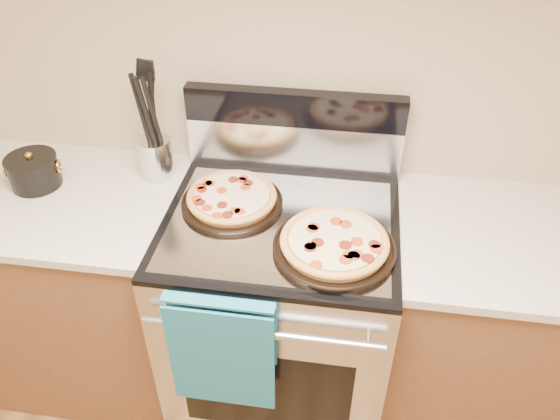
# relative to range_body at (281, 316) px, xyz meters

# --- Properties ---
(wall_back) EXTENTS (4.00, 0.00, 4.00)m
(wall_back) POSITION_rel_range_body_xyz_m (0.00, 0.35, 0.90)
(wall_back) COLOR #C0AB8B
(wall_back) RESTS_ON ground
(range_body) EXTENTS (0.76, 0.68, 0.90)m
(range_body) POSITION_rel_range_body_xyz_m (0.00, 0.00, 0.00)
(range_body) COLOR #B7B7BC
(range_body) RESTS_ON ground
(oven_window) EXTENTS (0.56, 0.01, 0.40)m
(oven_window) POSITION_rel_range_body_xyz_m (0.00, -0.34, 0.00)
(oven_window) COLOR black
(oven_window) RESTS_ON range_body
(cooktop) EXTENTS (0.76, 0.68, 0.02)m
(cooktop) POSITION_rel_range_body_xyz_m (0.00, 0.00, 0.46)
(cooktop) COLOR black
(cooktop) RESTS_ON range_body
(backsplash_lower) EXTENTS (0.76, 0.06, 0.18)m
(backsplash_lower) POSITION_rel_range_body_xyz_m (0.00, 0.31, 0.56)
(backsplash_lower) COLOR silver
(backsplash_lower) RESTS_ON cooktop
(backsplash_upper) EXTENTS (0.76, 0.06, 0.12)m
(backsplash_upper) POSITION_rel_range_body_xyz_m (0.00, 0.31, 0.71)
(backsplash_upper) COLOR black
(backsplash_upper) RESTS_ON backsplash_lower
(oven_handle) EXTENTS (0.70, 0.03, 0.03)m
(oven_handle) POSITION_rel_range_body_xyz_m (0.00, -0.38, 0.35)
(oven_handle) COLOR silver
(oven_handle) RESTS_ON range_body
(dish_towel) EXTENTS (0.32, 0.05, 0.42)m
(dish_towel) POSITION_rel_range_body_xyz_m (-0.12, -0.38, 0.25)
(dish_towel) COLOR #18537C
(dish_towel) RESTS_ON oven_handle
(foil_sheet) EXTENTS (0.70, 0.55, 0.01)m
(foil_sheet) POSITION_rel_range_body_xyz_m (0.00, -0.03, 0.47)
(foil_sheet) COLOR gray
(foil_sheet) RESTS_ON cooktop
(cabinet_left) EXTENTS (1.00, 0.62, 0.88)m
(cabinet_left) POSITION_rel_range_body_xyz_m (-0.88, 0.03, -0.01)
(cabinet_left) COLOR brown
(cabinet_left) RESTS_ON ground
(countertop_left) EXTENTS (1.02, 0.64, 0.03)m
(countertop_left) POSITION_rel_range_body_xyz_m (-0.88, 0.03, 0.45)
(countertop_left) COLOR #BCB3A8
(countertop_left) RESTS_ON cabinet_left
(cabinet_right) EXTENTS (1.00, 0.62, 0.88)m
(cabinet_right) POSITION_rel_range_body_xyz_m (0.88, 0.03, -0.01)
(cabinet_right) COLOR brown
(cabinet_right) RESTS_ON ground
(pepperoni_pizza_back) EXTENTS (0.36, 0.36, 0.04)m
(pepperoni_pizza_back) POSITION_rel_range_body_xyz_m (-0.17, 0.05, 0.50)
(pepperoni_pizza_back) COLOR #B87838
(pepperoni_pizza_back) RESTS_ON foil_sheet
(pepperoni_pizza_front) EXTENTS (0.43, 0.43, 0.05)m
(pepperoni_pizza_front) POSITION_rel_range_body_xyz_m (0.18, -0.13, 0.50)
(pepperoni_pizza_front) COLOR #B87838
(pepperoni_pizza_front) RESTS_ON foil_sheet
(utensil_crock) EXTENTS (0.13, 0.13, 0.15)m
(utensil_crock) POSITION_rel_range_body_xyz_m (-0.48, 0.20, 0.53)
(utensil_crock) COLOR silver
(utensil_crock) RESTS_ON countertop_left
(saucepan) EXTENTS (0.21, 0.21, 0.10)m
(saucepan) POSITION_rel_range_body_xyz_m (-0.88, 0.08, 0.51)
(saucepan) COLOR black
(saucepan) RESTS_ON countertop_left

